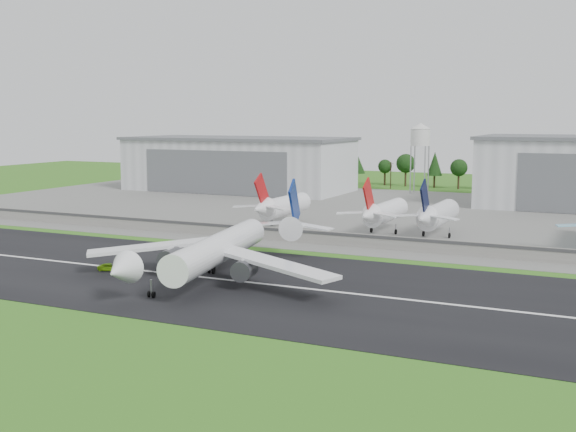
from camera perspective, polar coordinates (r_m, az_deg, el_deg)
The scene contains 14 objects.
ground at distance 136.28m, azimuth -8.23°, elevation -5.77°, with size 600.00×600.00×0.00m, color #346317.
runway at distance 144.48m, azimuth -6.04°, elevation -4.93°, with size 320.00×60.00×0.10m, color black.
runway_centerline at distance 144.47m, azimuth -6.04°, elevation -4.90°, with size 220.00×1.00×0.02m, color white.
apron at distance 243.81m, azimuth 7.48°, elevation 0.27°, with size 320.00×150.00×0.10m, color slate.
blast_fence at distance 183.34m, azimuth 1.26°, elevation -1.60°, with size 240.00×0.61×3.50m.
hangar_west at distance 315.75m, azimuth -3.91°, elevation 4.14°, with size 97.00×44.00×23.20m.
water_tower at distance 305.63m, azimuth 10.42°, elevation 6.33°, with size 8.40×8.40×29.40m.
utility_poles at distance 320.46m, azimuth 11.86°, elevation 1.96°, with size 230.00×3.00×12.00m, color black, non-canonical shape.
treeline at distance 335.00m, azimuth 12.46°, elevation 2.19°, with size 320.00×16.00×22.00m, color black, non-canonical shape.
main_airliner at distance 142.39m, azimuth -5.65°, elevation -3.12°, with size 56.33×59.04×18.17m.
ground_vehicle at distance 155.10m, azimuth -13.85°, elevation -3.94°, with size 2.39×5.19×1.44m, color #9CE71B.
parked_jet_red_a at distance 209.23m, azimuth -0.62°, elevation 0.79°, with size 7.36×31.29×16.73m.
parked_jet_red_b at distance 197.83m, azimuth 7.45°, elevation 0.29°, with size 7.36×31.29×16.61m.
parked_jet_navy at distance 193.91m, azimuth 11.58°, elevation 0.09°, with size 7.36×31.29×16.77m.
Camera 1 is at (73.43, -110.30, 31.84)m, focal length 45.00 mm.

